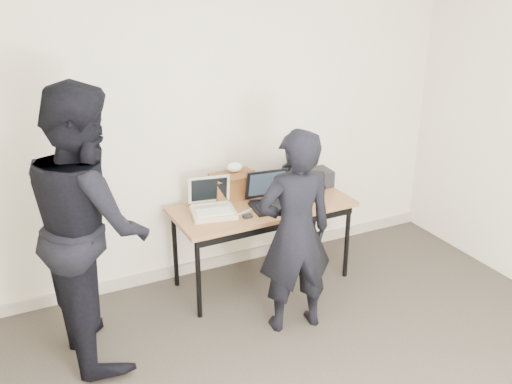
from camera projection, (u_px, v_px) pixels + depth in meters
room at (378, 230)px, 2.84m from camera, size 4.60×4.60×2.80m
desk at (263, 212)px, 4.74m from camera, size 1.51×0.68×0.72m
laptop_beige at (212, 207)px, 4.55m from camera, size 0.40×0.39×0.28m
laptop_center at (271, 198)px, 4.69m from camera, size 0.39×0.38×0.28m
laptop_right at (300, 183)px, 5.01m from camera, size 0.51×0.51×0.27m
leather_satchel at (232, 185)px, 4.78m from camera, size 0.38×0.22×0.25m
tissue at (235, 167)px, 4.74m from camera, size 0.14×0.11×0.08m
equipment_box at (316, 178)px, 5.10m from camera, size 0.26×0.23×0.15m
power_brick at (248, 216)px, 4.48m from camera, size 0.07×0.05×0.03m
cables at (268, 204)px, 4.73m from camera, size 1.15×0.41×0.01m
person_typist at (295, 233)px, 4.10m from camera, size 0.61×0.44×1.56m
person_observer at (89, 225)px, 3.80m from camera, size 0.79×0.99×1.93m
baseboard at (216, 262)px, 5.20m from camera, size 4.50×0.03×0.10m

